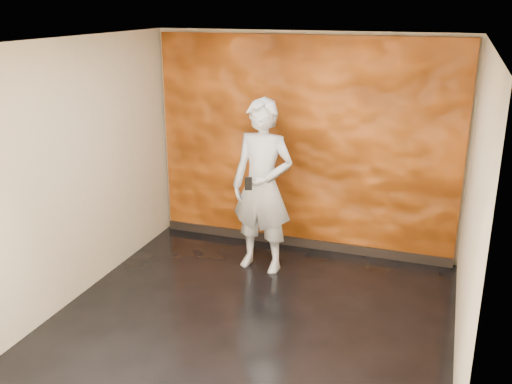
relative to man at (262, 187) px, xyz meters
name	(u,v)px	position (x,y,z in m)	size (l,w,h in m)	color
room	(252,190)	(0.29, -1.17, 0.35)	(4.02, 4.02, 2.81)	black
feature_wall	(304,146)	(0.29, 0.79, 0.33)	(3.90, 0.06, 2.75)	#CA5C16
baseboard	(301,242)	(0.29, 0.75, -0.99)	(3.90, 0.04, 0.12)	black
man	(262,187)	(0.00, 0.00, 0.00)	(0.76, 0.50, 2.09)	#999EA7
phone	(248,184)	(-0.06, -0.32, 0.13)	(0.08, 0.02, 0.16)	black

